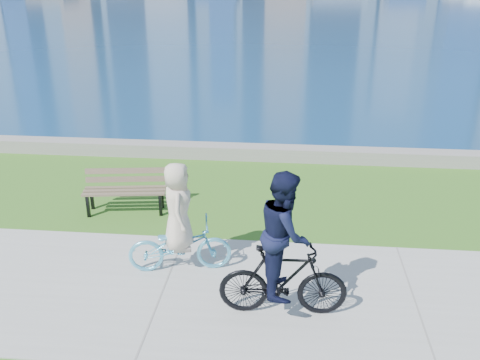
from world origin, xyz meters
name	(u,v)px	position (x,y,z in m)	size (l,w,h in m)	color
ground	(163,291)	(0.00, 0.00, 0.00)	(320.00, 320.00, 0.00)	#30631A
concrete_path	(163,290)	(0.00, 0.00, 0.01)	(80.00, 3.50, 0.02)	#A3A39E
seawall	(216,151)	(0.00, 6.20, 0.17)	(90.00, 0.50, 0.35)	gray
park_bench	(125,187)	(-1.43, 2.84, 0.54)	(1.76, 0.81, 0.88)	black
cyclist_woman	(179,232)	(0.17, 0.65, 0.74)	(0.92, 1.83, 1.95)	#60C4E9
cyclist_man	(284,257)	(1.93, -0.41, 0.99)	(0.74, 1.92, 2.30)	black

